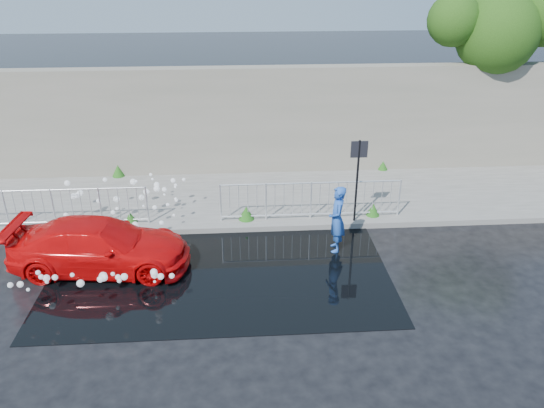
{
  "coord_description": "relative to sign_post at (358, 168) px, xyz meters",
  "views": [
    {
      "loc": [
        1.01,
        -9.91,
        6.86
      ],
      "look_at": [
        1.86,
        2.54,
        1.0
      ],
      "focal_mm": 35.0,
      "sensor_mm": 36.0,
      "label": 1
    }
  ],
  "objects": [
    {
      "name": "red_car",
      "position": [
        -6.52,
        -1.79,
        -1.11
      ],
      "size": [
        4.34,
        2.05,
        1.22
      ],
      "primitive_type": "imported",
      "rotation": [
        0.0,
        0.0,
        1.49
      ],
      "color": "red",
      "rests_on": "ground"
    },
    {
      "name": "ground",
      "position": [
        -4.2,
        -3.1,
        -1.72
      ],
      "size": [
        90.0,
        90.0,
        0.0
      ],
      "primitive_type": "plane",
      "color": "black",
      "rests_on": "ground"
    },
    {
      "name": "pavement",
      "position": [
        -4.2,
        1.9,
        -1.65
      ],
      "size": [
        30.0,
        4.0,
        0.15
      ],
      "primitive_type": "cube",
      "color": "#605F5B",
      "rests_on": "ground"
    },
    {
      "name": "person",
      "position": [
        -0.76,
        -1.3,
        -0.85
      ],
      "size": [
        0.46,
        0.66,
        1.75
      ],
      "primitive_type": "imported",
      "rotation": [
        0.0,
        0.0,
        -1.64
      ],
      "color": "#2352B1",
      "rests_on": "ground"
    },
    {
      "name": "tree",
      "position": [
        5.53,
        4.31,
        3.06
      ],
      "size": [
        4.91,
        2.69,
        6.27
      ],
      "color": "#332114",
      "rests_on": "ground"
    },
    {
      "name": "puddle",
      "position": [
        -3.7,
        -2.1,
        -1.72
      ],
      "size": [
        8.0,
        5.0,
        0.01
      ],
      "primitive_type": "cube",
      "color": "black",
      "rests_on": "ground"
    },
    {
      "name": "sign_post",
      "position": [
        0.0,
        0.0,
        0.0
      ],
      "size": [
        0.45,
        0.06,
        2.5
      ],
      "color": "black",
      "rests_on": "ground"
    },
    {
      "name": "curb",
      "position": [
        -4.2,
        -0.1,
        -1.64
      ],
      "size": [
        30.0,
        0.25,
        0.16
      ],
      "primitive_type": "cube",
      "color": "#605F5B",
      "rests_on": "ground"
    },
    {
      "name": "weeds",
      "position": [
        -4.41,
        1.4,
        -1.39
      ],
      "size": [
        12.17,
        3.93,
        0.39
      ],
      "color": "#1E5416",
      "rests_on": "pavement"
    },
    {
      "name": "retaining_wall",
      "position": [
        -4.2,
        4.1,
        0.18
      ],
      "size": [
        30.0,
        0.6,
        3.5
      ],
      "primitive_type": "cube",
      "color": "slate",
      "rests_on": "pavement"
    },
    {
      "name": "railing_right",
      "position": [
        -1.2,
        0.25,
        -0.99
      ],
      "size": [
        5.05,
        0.05,
        1.1
      ],
      "color": "silver",
      "rests_on": "pavement"
    },
    {
      "name": "water_spray",
      "position": [
        -6.36,
        -1.0,
        -0.94
      ],
      "size": [
        3.51,
        5.89,
        1.11
      ],
      "color": "white",
      "rests_on": "ground"
    },
    {
      "name": "railing_left",
      "position": [
        -8.2,
        0.25,
        -0.99
      ],
      "size": [
        5.05,
        0.05,
        1.1
      ],
      "color": "silver",
      "rests_on": "pavement"
    }
  ]
}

